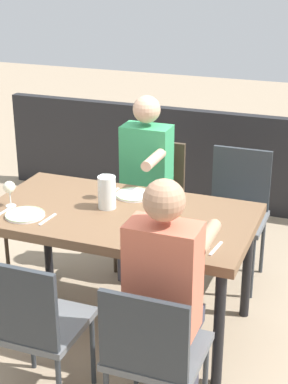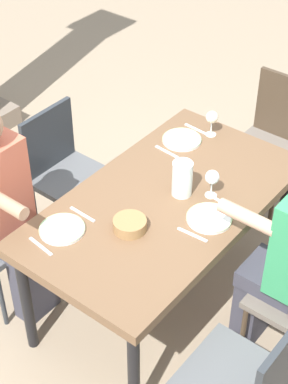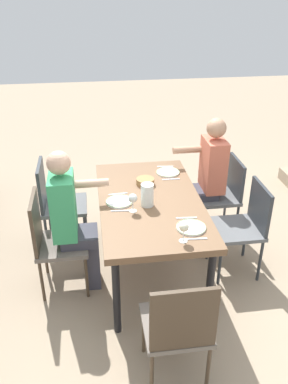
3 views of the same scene
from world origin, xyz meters
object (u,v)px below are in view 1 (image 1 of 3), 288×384
at_px(chair_west_south, 236,207).
at_px(chair_mid_north, 33,322).
at_px(diner_woman_green, 168,295).
at_px(bread_basket, 166,215).
at_px(plate_2, 25,215).
at_px(wine_glass_1, 104,180).
at_px(wine_glass_2, 9,188).
at_px(dining_table, 119,223).
at_px(diner_man_white, 144,184).
at_px(chair_west_north, 153,351).
at_px(chair_mid_south, 152,197).
at_px(plate_0, 189,243).
at_px(water_pitcher, 107,194).
at_px(plate_1, 134,195).

height_order(chair_west_south, chair_mid_north, chair_west_south).
relative_size(diner_woman_green, bread_basket, 7.73).
distance_m(chair_west_south, plate_2, 1.54).
distance_m(diner_woman_green, wine_glass_1, 1.11).
bearing_deg(chair_mid_north, wine_glass_2, -52.25).
xyz_separation_m(dining_table, diner_man_white, (0.10, -0.68, -0.00)).
xyz_separation_m(dining_table, chair_west_south, (-0.53, -0.87, -0.16)).
relative_size(chair_west_north, chair_mid_north, 0.97).
bearing_deg(diner_woman_green, plate_2, -22.04).
xyz_separation_m(chair_mid_south, wine_glass_1, (0.07, 0.70, 0.37)).
bearing_deg(diner_woman_green, chair_mid_north, 17.43).
relative_size(dining_table, plate_0, 6.89).
distance_m(chair_mid_south, diner_woman_green, 1.67).
height_order(chair_west_north, diner_woman_green, diner_woman_green).
relative_size(chair_west_south, diner_woman_green, 0.72).
relative_size(dining_table, chair_west_north, 1.85).
distance_m(dining_table, wine_glass_1, 0.31).
xyz_separation_m(diner_woman_green, water_pitcher, (0.63, -0.70, 0.17)).
distance_m(chair_mid_north, bread_basket, 0.99).
distance_m(wine_glass_1, water_pitcher, 0.16).
distance_m(diner_man_white, wine_glass_1, 0.55).
xyz_separation_m(diner_man_white, wine_glass_2, (0.56, 0.83, 0.20)).
xyz_separation_m(plate_0, wine_glass_1, (0.69, -0.43, 0.11)).
bearing_deg(chair_west_south, dining_table, 58.68).
bearing_deg(plate_0, diner_woman_green, 92.78).
height_order(chair_mid_south, plate_0, chair_mid_south).
height_order(plate_0, wine_glass_1, wine_glass_1).
relative_size(plate_1, water_pitcher, 1.18).
height_order(chair_west_south, wine_glass_2, chair_west_south).
height_order(chair_mid_south, plate_1, chair_mid_south).
bearing_deg(wine_glass_2, chair_mid_south, -118.58).
xyz_separation_m(chair_mid_south, wine_glass_2, (0.56, 1.02, 0.37)).
distance_m(chair_west_south, chair_mid_south, 0.63).
xyz_separation_m(diner_woman_green, bread_basket, (0.24, -0.66, 0.11)).
bearing_deg(chair_west_south, plate_1, 47.80).
xyz_separation_m(wine_glass_2, water_pitcher, (-0.56, -0.19, -0.03)).
xyz_separation_m(wine_glass_1, bread_basket, (-0.47, 0.18, -0.09)).
bearing_deg(chair_west_north, dining_table, -58.50).
bearing_deg(plate_0, wine_glass_2, -5.47).
bearing_deg(chair_west_north, diner_man_white, -67.82).
xyz_separation_m(diner_man_white, wine_glass_1, (0.08, 0.51, 0.20)).
bearing_deg(chair_mid_north, plate_0, -135.53).
distance_m(chair_west_north, chair_mid_south, 1.85).
relative_size(wine_glass_1, wine_glass_2, 1.00).
bearing_deg(chair_west_south, diner_man_white, 16.53).
xyz_separation_m(dining_table, chair_west_north, (-0.53, 0.86, -0.19)).
height_order(chair_mid_north, diner_man_white, diner_man_white).
relative_size(chair_mid_north, wine_glass_1, 5.48).
bearing_deg(wine_glass_1, water_pitcher, 121.58).
bearing_deg(dining_table, diner_woman_green, 128.61).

